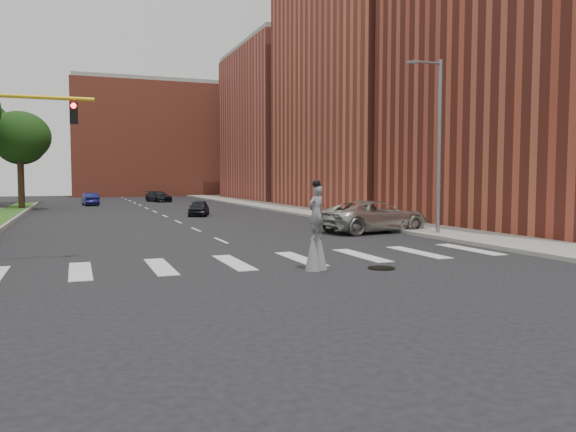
{
  "coord_description": "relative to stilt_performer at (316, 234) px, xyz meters",
  "views": [
    {
      "loc": [
        -6.52,
        -18.27,
        3.07
      ],
      "look_at": [
        0.42,
        0.0,
        1.7
      ],
      "focal_mm": 35.0,
      "sensor_mm": 36.0,
      "label": 1
    }
  ],
  "objects": [
    {
      "name": "manhole",
      "position": [
        2.16,
        -0.5,
        -1.16
      ],
      "size": [
        0.9,
        0.9,
        0.04
      ],
      "primitive_type": "cylinder",
      "color": "black",
      "rests_on": "ground"
    },
    {
      "name": "tree_6",
      "position": [
        -11.93,
        39.34,
        5.45
      ],
      "size": [
        5.4,
        5.4,
        8.98
      ],
      "color": "#322014",
      "rests_on": "ground"
    },
    {
      "name": "tree_7",
      "position": [
        -13.04,
        54.18,
        5.52
      ],
      "size": [
        5.42,
        5.42,
        9.06
      ],
      "color": "#322014",
      "rests_on": "ground"
    },
    {
      "name": "sidewalk_right",
      "position": [
        11.66,
        26.5,
        -1.09
      ],
      "size": [
        5.0,
        90.0,
        0.18
      ],
      "primitive_type": "cube",
      "color": "gray",
      "rests_on": "ground"
    },
    {
      "name": "streetlight",
      "position": [
        10.06,
        7.5,
        3.71
      ],
      "size": [
        2.05,
        0.2,
        9.0
      ],
      "color": "slate",
      "rests_on": "ground"
    },
    {
      "name": "ground_plane",
      "position": [
        -0.84,
        1.5,
        -1.18
      ],
      "size": [
        160.0,
        160.0,
        0.0
      ],
      "primitive_type": "plane",
      "color": "black",
      "rests_on": "ground"
    },
    {
      "name": "building_mid",
      "position": [
        21.16,
        31.5,
        10.82
      ],
      "size": [
        16.0,
        22.0,
        24.0
      ],
      "primitive_type": "cube",
      "color": "#B24E38",
      "rests_on": "ground"
    },
    {
      "name": "car_near",
      "position": [
        1.74,
        27.01,
        -0.56
      ],
      "size": [
        2.47,
        3.94,
        1.25
      ],
      "primitive_type": "imported",
      "rotation": [
        0.0,
        0.0,
        -0.29
      ],
      "color": "black",
      "rests_on": "ground"
    },
    {
      "name": "building_far",
      "position": [
        21.16,
        55.5,
        8.82
      ],
      "size": [
        16.0,
        22.0,
        20.0
      ],
      "primitive_type": "cube",
      "color": "#B95344",
      "rests_on": "ground"
    },
    {
      "name": "median_curb",
      "position": [
        -11.29,
        21.5,
        -1.04
      ],
      "size": [
        0.2,
        60.0,
        0.28
      ],
      "primitive_type": "cube",
      "color": "gray",
      "rests_on": "ground"
    },
    {
      "name": "building_backdrop",
      "position": [
        5.16,
        79.5,
        7.82
      ],
      "size": [
        26.0,
        14.0,
        18.0
      ],
      "primitive_type": "cube",
      "color": "#B24E38",
      "rests_on": "ground"
    },
    {
      "name": "building_near",
      "position": [
        21.16,
        9.5,
        9.82
      ],
      "size": [
        16.0,
        20.0,
        22.0
      ],
      "primitive_type": "cube",
      "color": "maroon",
      "rests_on": "ground"
    },
    {
      "name": "stilt_performer",
      "position": [
        0.0,
        0.0,
        0.0
      ],
      "size": [
        0.81,
        0.65,
        2.98
      ],
      "rotation": [
        0.0,
        0.0,
        3.55
      ],
      "color": "#322014",
      "rests_on": "ground"
    },
    {
      "name": "car_mid",
      "position": [
        -5.86,
        47.07,
        -0.51
      ],
      "size": [
        1.83,
        4.21,
        1.35
      ],
      "primitive_type": "imported",
      "rotation": [
        0.0,
        0.0,
        3.24
      ],
      "color": "#171752",
      "rests_on": "ground"
    },
    {
      "name": "car_far",
      "position": [
        2.21,
        53.22,
        -0.52
      ],
      "size": [
        3.22,
        4.92,
        1.33
      ],
      "primitive_type": "imported",
      "rotation": [
        0.0,
        0.0,
        0.33
      ],
      "color": "black",
      "rests_on": "ground"
    },
    {
      "name": "suv_crossing",
      "position": [
        8.16,
        10.57,
        -0.31
      ],
      "size": [
        6.68,
        3.85,
        1.75
      ],
      "primitive_type": "imported",
      "rotation": [
        0.0,
        0.0,
        1.73
      ],
      "color": "beige",
      "rests_on": "ground"
    }
  ]
}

